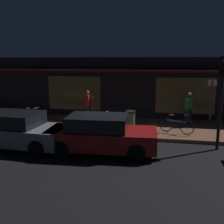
{
  "coord_description": "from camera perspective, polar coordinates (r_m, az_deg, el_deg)",
  "views": [
    {
      "loc": [
        1.95,
        -10.23,
        3.48
      ],
      "look_at": [
        -0.43,
        2.4,
        0.95
      ],
      "focal_mm": 43.01,
      "sensor_mm": 36.0,
      "label": 1
    }
  ],
  "objects": [
    {
      "name": "parked_car_far",
      "position": [
        10.16,
        -2.44,
        -4.74
      ],
      "size": [
        4.18,
        1.97,
        1.42
      ],
      "color": "black",
      "rests_on": "ground_plane"
    },
    {
      "name": "bicycle_parked",
      "position": [
        14.56,
        -16.81,
        -1.12
      ],
      "size": [
        1.49,
        0.81,
        0.91
      ],
      "color": "black",
      "rests_on": "sidewalk_slab"
    },
    {
      "name": "storefront_building",
      "position": [
        16.81,
        3.97,
        5.39
      ],
      "size": [
        18.0,
        3.3,
        3.6
      ],
      "color": "black",
      "rests_on": "ground_plane"
    },
    {
      "name": "sign_post",
      "position": [
        14.71,
        20.36,
        2.74
      ],
      "size": [
        0.44,
        0.09,
        2.4
      ],
      "color": "#47474C",
      "rests_on": "sidewalk_slab"
    },
    {
      "name": "bicycle_extra",
      "position": [
        12.64,
        13.46,
        -2.77
      ],
      "size": [
        1.55,
        0.7,
        0.91
      ],
      "color": "black",
      "rests_on": "sidewalk_slab"
    },
    {
      "name": "person_bystander",
      "position": [
        14.44,
        15.99,
        0.93
      ],
      "size": [
        0.44,
        0.59,
        1.67
      ],
      "color": "#28232D",
      "rests_on": "sidewalk_slab"
    },
    {
      "name": "motorcycle",
      "position": [
        12.55,
        -3.39,
        -1.93
      ],
      "size": [
        1.7,
        0.55,
        0.97
      ],
      "color": "black",
      "rests_on": "sidewalk_slab"
    },
    {
      "name": "sidewalk_slab",
      "position": [
        13.8,
        2.21,
        -3.16
      ],
      "size": [
        18.0,
        4.0,
        0.15
      ],
      "primitive_type": "cube",
      "color": "brown",
      "rests_on": "ground_plane"
    },
    {
      "name": "trash_bin",
      "position": [
        12.84,
        3.92,
        -1.75
      ],
      "size": [
        0.48,
        0.48,
        0.93
      ],
      "color": "#2D4C33",
      "rests_on": "sidewalk_slab"
    },
    {
      "name": "traffic_light_pole",
      "position": [
        10.91,
        22.32,
        5.03
      ],
      "size": [
        0.24,
        0.33,
        3.6
      ],
      "color": "black",
      "rests_on": "ground_plane"
    },
    {
      "name": "ground_plane",
      "position": [
        10.98,
        -0.12,
        -7.34
      ],
      "size": [
        60.0,
        60.0,
        0.0
      ],
      "primitive_type": "plane",
      "color": "black"
    },
    {
      "name": "parked_car_near",
      "position": [
        11.39,
        -19.89,
        -3.66
      ],
      "size": [
        4.2,
        2.0,
        1.42
      ],
      "color": "black",
      "rests_on": "ground_plane"
    },
    {
      "name": "person_photographer",
      "position": [
        14.68,
        -5.2,
        1.48
      ],
      "size": [
        0.61,
        0.39,
        1.67
      ],
      "color": "#28232D",
      "rests_on": "sidewalk_slab"
    }
  ]
}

